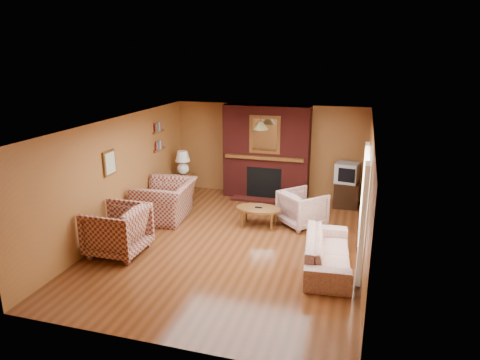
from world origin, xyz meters
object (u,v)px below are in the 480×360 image
(coffee_table, at_px, (258,210))
(table_lamp, at_px, (183,161))
(crt_tv, at_px, (347,173))
(fireplace, at_px, (266,153))
(plaid_armchair, at_px, (117,230))
(tv_stand, at_px, (345,194))
(floral_armchair, at_px, (302,208))
(side_table, at_px, (184,185))
(plaid_loveseat, at_px, (165,201))
(floral_sofa, at_px, (328,252))

(coffee_table, relative_size, table_lamp, 1.58)
(crt_tv, bearing_deg, fireplace, 174.70)
(plaid_armchair, relative_size, tv_stand, 1.62)
(fireplace, height_order, tv_stand, fireplace)
(crt_tv, bearing_deg, tv_stand, 90.00)
(coffee_table, bearing_deg, fireplace, 98.19)
(floral_armchair, xyz_separation_m, crt_tv, (0.85, 1.50, 0.48))
(fireplace, distance_m, side_table, 2.34)
(side_table, bearing_deg, floral_armchair, -19.28)
(floral_armchair, distance_m, table_lamp, 3.54)
(table_lamp, bearing_deg, side_table, 0.00)
(floral_armchair, bearing_deg, table_lamp, 24.65)
(floral_armchair, bearing_deg, fireplace, -10.69)
(plaid_loveseat, relative_size, floral_sofa, 0.68)
(fireplace, relative_size, tv_stand, 3.81)
(floral_sofa, height_order, coffee_table, floral_sofa)
(plaid_armchair, bearing_deg, side_table, -177.20)
(floral_sofa, bearing_deg, side_table, 48.56)
(table_lamp, height_order, tv_stand, table_lamp)
(plaid_armchair, height_order, table_lamp, table_lamp)
(floral_sofa, xyz_separation_m, side_table, (-4.00, 2.94, 0.01))
(plaid_armchair, xyz_separation_m, table_lamp, (-0.15, 3.47, 0.48))
(fireplace, distance_m, plaid_armchair, 4.51)
(plaid_loveseat, bearing_deg, crt_tv, 111.72)
(side_table, bearing_deg, plaid_armchair, -87.53)
(fireplace, relative_size, plaid_loveseat, 1.79)
(plaid_armchair, relative_size, coffee_table, 1.04)
(floral_sofa, bearing_deg, plaid_loveseat, 65.41)
(fireplace, bearing_deg, plaid_loveseat, -130.74)
(fireplace, height_order, floral_armchair, fireplace)
(fireplace, xyz_separation_m, tv_stand, (2.05, -0.18, -0.87))
(plaid_loveseat, xyz_separation_m, tv_stand, (3.90, 1.96, -0.12))
(floral_armchair, bearing_deg, crt_tv, -75.65)
(plaid_armchair, height_order, coffee_table, plaid_armchair)
(table_lamp, bearing_deg, crt_tv, 4.74)
(floral_sofa, distance_m, crt_tv, 3.34)
(fireplace, height_order, coffee_table, fireplace)
(floral_armchair, relative_size, table_lamp, 1.38)
(plaid_armchair, height_order, side_table, plaid_armchair)
(tv_stand, relative_size, crt_tv, 1.07)
(floral_sofa, bearing_deg, coffee_table, 42.55)
(plaid_loveseat, height_order, plaid_armchair, plaid_armchair)
(plaid_armchair, bearing_deg, tv_stand, 134.03)
(table_lamp, xyz_separation_m, tv_stand, (4.15, 0.35, -0.63))
(fireplace, xyz_separation_m, crt_tv, (2.05, -0.19, -0.31))
(fireplace, bearing_deg, floral_sofa, -61.30)
(table_lamp, relative_size, crt_tv, 1.06)
(crt_tv, bearing_deg, plaid_loveseat, -153.35)
(plaid_armchair, relative_size, crt_tv, 1.74)
(fireplace, height_order, plaid_armchair, fireplace)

